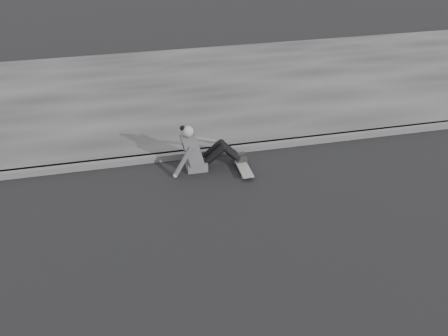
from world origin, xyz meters
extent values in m
plane|color=black|center=(0.00, 0.00, 0.00)|extent=(80.00, 80.00, 0.00)
cube|color=#505050|center=(0.00, 2.58, 0.06)|extent=(24.00, 0.16, 0.12)
cube|color=#3B3B3B|center=(0.00, 5.60, 0.06)|extent=(24.00, 6.00, 0.12)
cylinder|color=gray|center=(-2.33, 1.62, 0.03)|extent=(0.03, 0.05, 0.05)
cylinder|color=gray|center=(-2.18, 1.62, 0.03)|extent=(0.03, 0.05, 0.05)
cylinder|color=gray|center=(-2.33, 2.14, 0.03)|extent=(0.03, 0.05, 0.05)
cylinder|color=gray|center=(-2.18, 2.14, 0.03)|extent=(0.03, 0.05, 0.05)
cube|color=#303032|center=(-2.26, 1.62, 0.06)|extent=(0.16, 0.04, 0.03)
cube|color=#303032|center=(-2.26, 2.14, 0.06)|extent=(0.16, 0.04, 0.03)
cube|color=slate|center=(-2.26, 1.88, 0.08)|extent=(0.20, 0.78, 0.02)
cube|color=#4B4B4E|center=(-3.06, 2.13, 0.09)|extent=(0.36, 0.34, 0.18)
cube|color=#4B4B4E|center=(-3.13, 2.13, 0.43)|extent=(0.37, 0.40, 0.57)
cube|color=#4B4B4E|center=(-3.26, 2.13, 0.55)|extent=(0.14, 0.30, 0.20)
cylinder|color=gray|center=(-3.18, 2.13, 0.67)|extent=(0.09, 0.09, 0.08)
sphere|color=gray|center=(-3.19, 2.13, 0.76)|extent=(0.20, 0.20, 0.20)
sphere|color=black|center=(-3.28, 2.15, 0.83)|extent=(0.09, 0.09, 0.09)
cylinder|color=black|center=(-2.74, 2.04, 0.28)|extent=(0.43, 0.13, 0.39)
cylinder|color=black|center=(-2.74, 2.22, 0.28)|extent=(0.43, 0.13, 0.39)
cylinder|color=black|center=(-2.44, 2.04, 0.28)|extent=(0.35, 0.11, 0.36)
cylinder|color=black|center=(-2.44, 2.22, 0.28)|extent=(0.35, 0.11, 0.36)
sphere|color=black|center=(-2.58, 2.04, 0.42)|extent=(0.13, 0.13, 0.13)
sphere|color=black|center=(-2.58, 2.22, 0.42)|extent=(0.13, 0.13, 0.13)
cube|color=black|center=(-2.26, 2.04, 0.12)|extent=(0.24, 0.08, 0.07)
cube|color=black|center=(-2.26, 2.22, 0.12)|extent=(0.24, 0.08, 0.07)
cylinder|color=#4B4B4E|center=(-3.33, 1.92, 0.29)|extent=(0.38, 0.08, 0.58)
sphere|color=gray|center=(-3.48, 1.91, 0.04)|extent=(0.08, 0.08, 0.08)
cylinder|color=#4B4B4E|center=(-2.89, 2.29, 0.49)|extent=(0.48, 0.08, 0.21)
camera|label=1|loc=(-4.31, -5.46, 4.68)|focal=40.00mm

